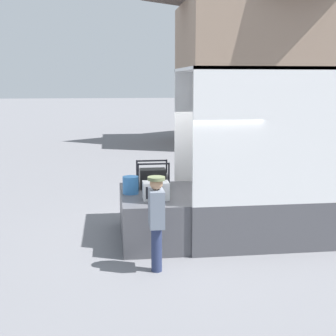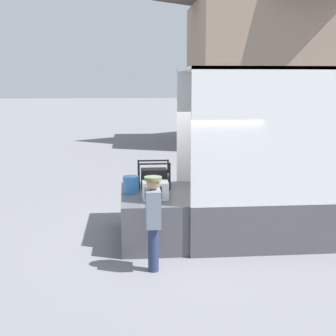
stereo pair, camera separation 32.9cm
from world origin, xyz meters
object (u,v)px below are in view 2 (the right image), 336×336
at_px(portable_generator, 155,178).
at_px(orange_bucket, 131,185).
at_px(microwave, 155,190).
at_px(worker_person, 153,214).

distance_m(portable_generator, orange_bucket, 0.65).
distance_m(microwave, worker_person, 1.19).
bearing_deg(microwave, orange_bucket, 131.73).
relative_size(portable_generator, worker_person, 0.41).
relative_size(microwave, portable_generator, 0.73).
relative_size(orange_bucket, worker_person, 0.21).
xyz_separation_m(microwave, portable_generator, (0.05, 0.92, 0.05)).
bearing_deg(worker_person, orange_bucket, 101.42).
bearing_deg(orange_bucket, portable_generator, 39.75).
height_order(portable_generator, orange_bucket, portable_generator).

